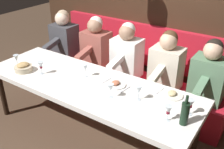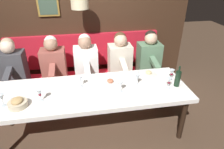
% 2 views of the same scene
% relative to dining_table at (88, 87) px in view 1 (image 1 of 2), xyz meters
% --- Properties ---
extents(ground_plane, '(12.00, 12.00, 0.00)m').
position_rel_dining_table_xyz_m(ground_plane, '(0.00, 0.00, -0.68)').
color(ground_plane, '#4C3828').
extents(dining_table, '(0.90, 2.68, 0.74)m').
position_rel_dining_table_xyz_m(dining_table, '(0.00, 0.00, 0.00)').
color(dining_table, white).
rests_on(dining_table, ground_plane).
extents(banquette_bench, '(0.52, 2.88, 0.45)m').
position_rel_dining_table_xyz_m(banquette_bench, '(0.89, 0.00, -0.45)').
color(banquette_bench, red).
rests_on(banquette_bench, ground_plane).
extents(back_wall_panel, '(0.59, 4.08, 2.90)m').
position_rel_dining_table_xyz_m(back_wall_panel, '(1.46, 0.00, 0.69)').
color(back_wall_panel, '#382316').
rests_on(back_wall_panel, ground_plane).
extents(diner_nearest, '(0.60, 0.40, 0.79)m').
position_rel_dining_table_xyz_m(diner_nearest, '(0.88, -1.14, 0.14)').
color(diner_nearest, '#567A5B').
rests_on(diner_nearest, banquette_bench).
extents(diner_near, '(0.60, 0.40, 0.79)m').
position_rel_dining_table_xyz_m(diner_near, '(0.88, -0.60, 0.14)').
color(diner_near, beige).
rests_on(diner_near, banquette_bench).
extents(diner_middle, '(0.60, 0.40, 0.79)m').
position_rel_dining_table_xyz_m(diner_middle, '(0.88, 0.00, 0.14)').
color(diner_middle, white).
rests_on(diner_middle, banquette_bench).
extents(diner_far, '(0.60, 0.40, 0.79)m').
position_rel_dining_table_xyz_m(diner_far, '(0.88, 0.54, 0.14)').
color(diner_far, '#934C42').
rests_on(diner_far, banquette_bench).
extents(diner_farthest, '(0.60, 0.40, 0.79)m').
position_rel_dining_table_xyz_m(diner_farthest, '(0.88, 1.19, 0.14)').
color(diner_farthest, '#3D3D42').
rests_on(diner_farthest, banquette_bench).
extents(place_setting_0, '(0.24, 0.32, 0.05)m').
position_rel_dining_table_xyz_m(place_setting_0, '(0.13, -0.30, 0.08)').
color(place_setting_0, silver).
rests_on(place_setting_0, dining_table).
extents(place_setting_1, '(0.24, 0.32, 0.05)m').
position_rel_dining_table_xyz_m(place_setting_1, '(0.29, -0.93, 0.08)').
color(place_setting_1, silver).
rests_on(place_setting_1, dining_table).
extents(wine_glass_0, '(0.07, 0.07, 0.16)m').
position_rel_dining_table_xyz_m(wine_glass_0, '(-0.14, -1.06, 0.18)').
color(wine_glass_0, silver).
rests_on(wine_glass_0, dining_table).
extents(wine_glass_1, '(0.07, 0.07, 0.16)m').
position_rel_dining_table_xyz_m(wine_glass_1, '(-0.17, 1.03, 0.18)').
color(wine_glass_1, silver).
rests_on(wine_glass_1, dining_table).
extents(wine_glass_2, '(0.07, 0.07, 0.16)m').
position_rel_dining_table_xyz_m(wine_glass_2, '(-0.11, -0.40, 0.18)').
color(wine_glass_2, silver).
rests_on(wine_glass_2, dining_table).
extents(wine_glass_3, '(0.07, 0.07, 0.16)m').
position_rel_dining_table_xyz_m(wine_glass_3, '(-0.14, 0.61, 0.18)').
color(wine_glass_3, silver).
rests_on(wine_glass_3, dining_table).
extents(wine_glass_4, '(0.07, 0.07, 0.16)m').
position_rel_dining_table_xyz_m(wine_glass_4, '(0.02, -0.66, 0.18)').
color(wine_glass_4, silver).
rests_on(wine_glass_4, dining_table).
extents(wine_glass_5, '(0.07, 0.07, 0.16)m').
position_rel_dining_table_xyz_m(wine_glass_5, '(0.11, 0.12, 0.18)').
color(wine_glass_5, silver).
rests_on(wine_glass_5, dining_table).
extents(wine_glass_6, '(0.07, 0.07, 0.16)m').
position_rel_dining_table_xyz_m(wine_glass_6, '(0.07, -1.19, 0.18)').
color(wine_glass_6, silver).
rests_on(wine_glass_6, dining_table).
extents(wine_bottle, '(0.08, 0.08, 0.30)m').
position_rel_dining_table_xyz_m(wine_bottle, '(-0.10, -1.20, 0.18)').
color(wine_bottle, black).
rests_on(wine_bottle, dining_table).
extents(bread_bowl, '(0.22, 0.22, 0.12)m').
position_rel_dining_table_xyz_m(bread_bowl, '(-0.21, 0.86, 0.11)').
color(bread_bowl, beige).
rests_on(bread_bowl, dining_table).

